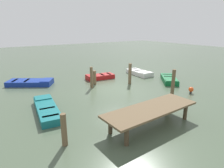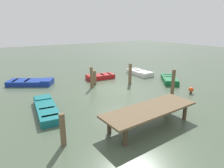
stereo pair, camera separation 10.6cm
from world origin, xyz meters
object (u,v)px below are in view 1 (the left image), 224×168
Objects in this scene: rowboat_blue at (31,82)px; mooring_piling_mid_left at (95,78)px; rowboat_red at (100,77)px; mooring_piling_near_left at (92,77)px; rowboat_teal at (47,109)px; rowboat_green at (169,79)px; marker_buoy at (191,90)px; mooring_piling_mid_right at (64,130)px; rowboat_white at (140,73)px; dock_segment at (151,110)px; mooring_piling_far_left at (173,84)px; mooring_piling_near_right at (130,74)px.

rowboat_blue is 3.21× the size of mooring_piling_mid_left.
mooring_piling_near_left is at bearing 52.49° from rowboat_red.
mooring_piling_near_left is (1.94, 2.05, 0.64)m from rowboat_red.
rowboat_teal is 3.26× the size of mooring_piling_mid_left.
rowboat_blue is at bearing -78.83° from rowboat_green.
rowboat_red is 8.13m from marker_buoy.
marker_buoy is (1.16, 3.05, 0.07)m from rowboat_green.
marker_buoy is (-9.49, 8.82, 0.07)m from rowboat_blue.
rowboat_teal is at bearing 34.28° from mooring_piling_mid_left.
mooring_piling_mid_right reaches higher than rowboat_teal.
rowboat_green is 6.43× the size of marker_buoy.
rowboat_white is at bearing -173.83° from mooring_piling_mid_left.
rowboat_red is 0.88× the size of rowboat_green.
dock_segment is at bearing 81.34° from rowboat_red.
rowboat_green is at bearing -147.61° from dock_segment.
mooring_piling_far_left is 4.13× the size of marker_buoy.
rowboat_green is at bearing -110.81° from marker_buoy.
rowboat_red is (-2.39, -9.19, -0.62)m from dock_segment.
marker_buoy reaches higher than rowboat_white.
mooring_piling_mid_right is (4.15, -0.76, -0.12)m from dock_segment.
rowboat_teal is at bearing -67.24° from rowboat_white.
mooring_piling_near_right is at bearing -144.59° from mooring_piling_mid_right.
rowboat_teal is at bearing -15.99° from mooring_piling_far_left.
mooring_piling_near_right is at bearing -52.95° from rowboat_white.
dock_segment is at bearing 17.60° from marker_buoy.
mooring_piling_near_left is (-4.35, -2.74, 0.64)m from rowboat_teal.
rowboat_green is 4.20m from mooring_piling_far_left.
mooring_piling_far_left reaches higher than dock_segment.
mooring_piling_mid_right is at bearing -61.16° from rowboat_blue.
mooring_piling_mid_right reaches higher than marker_buoy.
rowboat_teal is (10.52, 3.98, -0.00)m from rowboat_white.
rowboat_red is 1.37× the size of mooring_piling_far_left.
mooring_piling_near_left is at bearing -95.95° from dock_segment.
mooring_piling_far_left is at bearing 109.69° from rowboat_red.
rowboat_teal is 2.29× the size of mooring_piling_near_left.
dock_segment reaches higher than rowboat_teal.
rowboat_red is at bearing -64.61° from mooring_piling_near_right.
rowboat_white is at bearing -144.96° from mooring_piling_near_right.
rowboat_white is 1.11× the size of rowboat_red.
rowboat_white and rowboat_teal have the same top height.
mooring_piling_mid_right is 7.87m from mooring_piling_near_left.
rowboat_white is 0.97× the size of rowboat_green.
rowboat_teal is 8.38m from mooring_piling_far_left.
rowboat_red and rowboat_green have the same top height.
rowboat_white is 2.10× the size of mooring_piling_mid_right.
rowboat_red is 10.68m from mooring_piling_mid_right.
marker_buoy reaches higher than rowboat_red.
mooring_piling_far_left is at bearing -6.95° from rowboat_green.
dock_segment is 4.27× the size of mooring_piling_mid_left.
dock_segment is at bearing 86.39° from mooring_piling_near_left.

